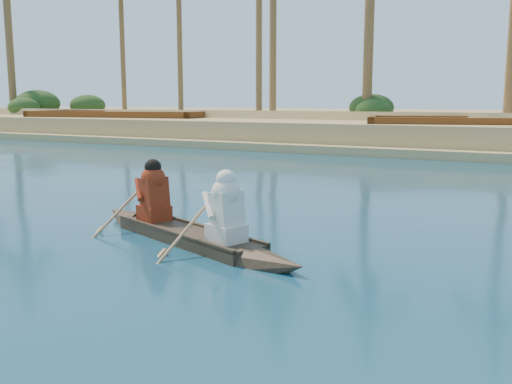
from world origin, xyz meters
The scene contains 4 objects.
shrub_cluster centered at (0.00, 31.50, 1.20)m, with size 100.00×6.00×2.40m, color #1C3C15, non-canonical shape.
canoe centered at (-2.03, 6.49, 0.29)m, with size 5.34×2.49×1.49m.
barge_left centered at (-22.37, 27.00, 0.69)m, with size 12.39×5.84×1.98m.
barge_mid centered at (0.26, 27.00, 0.66)m, with size 11.91×6.70×1.88m.
Camera 1 is at (3.49, -1.02, 2.31)m, focal length 40.00 mm.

